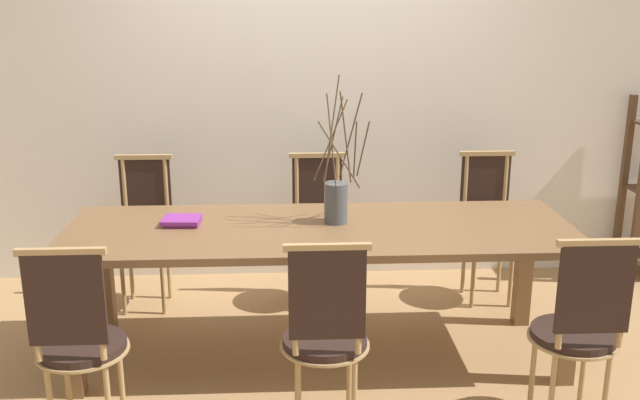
# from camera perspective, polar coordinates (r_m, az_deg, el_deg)

# --- Properties ---
(ground_plane) EXTENTS (16.00, 16.00, 0.00)m
(ground_plane) POSITION_cam_1_polar(r_m,az_deg,el_deg) (4.10, 0.00, -12.29)
(ground_plane) COLOR #A87F51
(wall_rear) EXTENTS (12.00, 0.06, 3.20)m
(wall_rear) POSITION_cam_1_polar(r_m,az_deg,el_deg) (4.92, -0.76, 11.95)
(wall_rear) COLOR white
(wall_rear) RESTS_ON ground_plane
(dining_table) EXTENTS (2.72, 0.91, 0.76)m
(dining_table) POSITION_cam_1_polar(r_m,az_deg,el_deg) (3.83, 0.00, -3.48)
(dining_table) COLOR brown
(dining_table) RESTS_ON ground_plane
(chair_near_leftend) EXTENTS (0.40, 0.40, 0.97)m
(chair_near_leftend) POSITION_cam_1_polar(r_m,az_deg,el_deg) (3.30, -18.79, -10.37)
(chair_near_leftend) COLOR black
(chair_near_leftend) RESTS_ON ground_plane
(chair_near_left) EXTENTS (0.40, 0.40, 0.97)m
(chair_near_left) POSITION_cam_1_polar(r_m,az_deg,el_deg) (3.18, 0.44, -10.50)
(chair_near_left) COLOR black
(chair_near_left) RESTS_ON ground_plane
(chair_near_center) EXTENTS (0.40, 0.40, 0.97)m
(chair_near_center) POSITION_cam_1_polar(r_m,az_deg,el_deg) (3.43, 20.00, -9.46)
(chair_near_center) COLOR black
(chair_near_center) RESTS_ON ground_plane
(chair_far_leftend) EXTENTS (0.40, 0.40, 0.97)m
(chair_far_leftend) POSITION_cam_1_polar(r_m,az_deg,el_deg) (4.69, -13.85, -2.12)
(chair_far_leftend) COLOR black
(chair_far_leftend) RESTS_ON ground_plane
(chair_far_left) EXTENTS (0.40, 0.40, 0.97)m
(chair_far_left) POSITION_cam_1_polar(r_m,az_deg,el_deg) (4.61, -0.17, -1.97)
(chair_far_left) COLOR black
(chair_far_left) RESTS_ON ground_plane
(chair_far_center) EXTENTS (0.40, 0.40, 0.97)m
(chair_far_center) POSITION_cam_1_polar(r_m,az_deg,el_deg) (4.79, 13.27, -1.72)
(chair_far_center) COLOR black
(chair_far_center) RESTS_ON ground_plane
(vase_centerpiece) EXTENTS (0.28, 0.29, 0.79)m
(vase_centerpiece) POSITION_cam_1_polar(r_m,az_deg,el_deg) (3.85, 1.32, 0.12)
(vase_centerpiece) COLOR #4C5156
(vase_centerpiece) RESTS_ON dining_table
(book_stack) EXTENTS (0.21, 0.18, 0.04)m
(book_stack) POSITION_cam_1_polar(r_m,az_deg,el_deg) (3.91, -10.98, -1.65)
(book_stack) COLOR #842D8C
(book_stack) RESTS_ON dining_table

